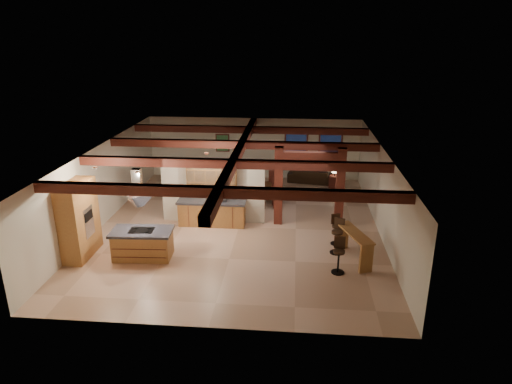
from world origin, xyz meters
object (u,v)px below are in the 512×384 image
sofa (311,176)px  bar_counter (354,241)px  dining_table (258,194)px  kitchen_island (143,244)px

sofa → bar_counter: 7.79m
dining_table → bar_counter: 5.96m
sofa → bar_counter: size_ratio=1.16×
kitchen_island → dining_table: (3.19, 5.30, -0.13)m
kitchen_island → dining_table: size_ratio=1.00×
bar_counter → kitchen_island: bearing=-176.6°
kitchen_island → sofa: 9.76m
dining_table → kitchen_island: bearing=-133.9°
kitchen_island → bar_counter: size_ratio=1.05×
dining_table → sofa: bearing=38.1°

